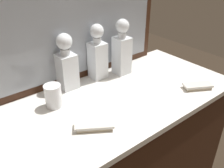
% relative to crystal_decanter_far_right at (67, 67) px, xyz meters
% --- Properties ---
extents(dresser, '(1.29, 0.60, 0.91)m').
position_rel_crystal_decanter_far_right_xyz_m(dresser, '(0.11, -0.22, -0.57)').
color(dresser, '#381E11').
rests_on(dresser, ground_plane).
extents(dresser_mirror, '(1.03, 0.03, 0.79)m').
position_rel_crystal_decanter_far_right_xyz_m(dresser_mirror, '(0.11, 0.06, 0.28)').
color(dresser_mirror, '#381E11').
rests_on(dresser_mirror, dresser).
extents(crystal_decanter_far_right, '(0.09, 0.09, 0.28)m').
position_rel_crystal_decanter_far_right_xyz_m(crystal_decanter_far_right, '(0.00, 0.00, 0.00)').
color(crystal_decanter_far_right, white).
rests_on(crystal_decanter_far_right, dresser).
extents(crystal_decanter_front, '(0.08, 0.08, 0.30)m').
position_rel_crystal_decanter_far_right_xyz_m(crystal_decanter_front, '(0.18, -0.01, 0.01)').
color(crystal_decanter_front, white).
rests_on(crystal_decanter_front, dresser).
extents(crystal_decanter_left, '(0.08, 0.08, 0.31)m').
position_rel_crystal_decanter_far_right_xyz_m(crystal_decanter_left, '(0.32, -0.04, 0.01)').
color(crystal_decanter_left, white).
rests_on(crystal_decanter_left, dresser).
extents(crystal_tumbler_far_right, '(0.08, 0.08, 0.11)m').
position_rel_crystal_decanter_far_right_xyz_m(crystal_tumbler_far_right, '(-0.13, -0.11, -0.07)').
color(crystal_tumbler_far_right, white).
rests_on(crystal_tumbler_far_right, dresser).
extents(silver_brush_rear, '(0.15, 0.12, 0.02)m').
position_rel_crystal_decanter_far_right_xyz_m(silver_brush_rear, '(0.51, -0.42, -0.10)').
color(silver_brush_rear, '#B7A88C').
rests_on(silver_brush_rear, dresser).
extents(silver_brush_front, '(0.16, 0.14, 0.02)m').
position_rel_crystal_decanter_far_right_xyz_m(silver_brush_front, '(-0.08, -0.35, -0.10)').
color(silver_brush_front, '#B7A88C').
rests_on(silver_brush_front, dresser).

